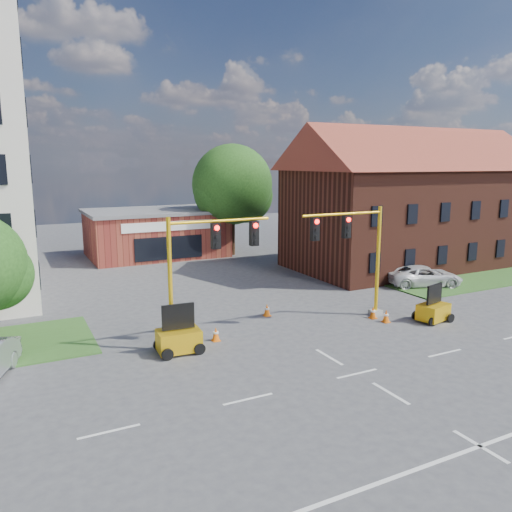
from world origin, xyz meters
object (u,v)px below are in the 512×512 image
signal_mast_west (204,264)px  trailer_east (433,310)px  trailer_west (179,338)px  pickup_white (425,276)px  signal_mast_east (355,250)px

signal_mast_west → trailer_east: 13.08m
trailer_west → pickup_white: (19.40, 4.25, 0.03)m
signal_mast_west → trailer_west: bearing=-163.9°
trailer_west → trailer_east: 14.03m
pickup_white → trailer_east: bearing=159.3°
trailer_east → pickup_white: size_ratio=0.38×
signal_mast_west → signal_mast_east: size_ratio=1.00×
signal_mast_west → trailer_east: size_ratio=3.15×
trailer_west → trailer_east: bearing=-3.9°
pickup_white → trailer_west: bearing=123.7°
trailer_west → trailer_east: trailer_west is taller
signal_mast_west → trailer_west: size_ratio=2.83×
signal_mast_west → signal_mast_east: bearing=0.0°
signal_mast_west → trailer_east: bearing=-10.4°
signal_mast_west → signal_mast_east: 8.71m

